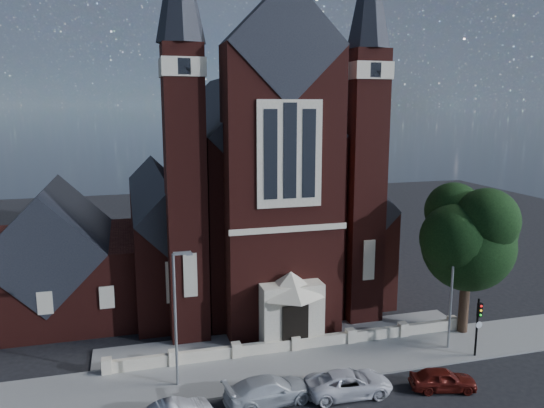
# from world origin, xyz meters

# --- Properties ---
(ground) EXTENTS (120.00, 120.00, 0.00)m
(ground) POSITION_xyz_m (0.00, 15.00, 0.00)
(ground) COLOR black
(ground) RESTS_ON ground
(pavement_strip) EXTENTS (60.00, 5.00, 0.12)m
(pavement_strip) POSITION_xyz_m (0.00, 4.50, 0.00)
(pavement_strip) COLOR gray
(pavement_strip) RESTS_ON ground
(forecourt_paving) EXTENTS (26.00, 3.00, 0.14)m
(forecourt_paving) POSITION_xyz_m (0.00, 8.50, 0.00)
(forecourt_paving) COLOR gray
(forecourt_paving) RESTS_ON ground
(forecourt_wall) EXTENTS (24.00, 0.40, 0.90)m
(forecourt_wall) POSITION_xyz_m (0.00, 6.50, 0.00)
(forecourt_wall) COLOR beige
(forecourt_wall) RESTS_ON ground
(church) EXTENTS (20.01, 34.90, 29.20)m
(church) POSITION_xyz_m (-0.00, 22.94, 8.19)
(church) COLOR #431611
(church) RESTS_ON ground
(parish_hall) EXTENTS (12.00, 12.20, 10.24)m
(parish_hall) POSITION_xyz_m (-16.00, 18.00, 4.01)
(parish_hall) COLOR #431611
(parish_hall) RESTS_ON ground
(street_tree) EXTENTS (6.40, 6.60, 10.70)m
(street_tree) POSITION_xyz_m (12.60, 5.71, 6.96)
(street_tree) COLOR black
(street_tree) RESTS_ON ground
(street_lamp_left) EXTENTS (1.16, 0.22, 8.09)m
(street_lamp_left) POSITION_xyz_m (-7.91, 4.00, 4.60)
(street_lamp_left) COLOR gray
(street_lamp_left) RESTS_ON ground
(street_lamp_right) EXTENTS (1.16, 0.22, 8.09)m
(street_lamp_right) POSITION_xyz_m (10.09, 4.00, 4.60)
(street_lamp_right) COLOR gray
(street_lamp_right) RESTS_ON ground
(traffic_signal) EXTENTS (0.28, 0.42, 4.00)m
(traffic_signal) POSITION_xyz_m (11.00, 2.43, 2.58)
(traffic_signal) COLOR black
(traffic_signal) RESTS_ON ground
(car_silver_b) EXTENTS (5.26, 2.62, 1.47)m
(car_silver_b) POSITION_xyz_m (-3.30, 0.90, 0.73)
(car_silver_b) COLOR #B7BBBF
(car_silver_b) RESTS_ON ground
(car_white_suv) EXTENTS (5.04, 2.53, 1.37)m
(car_white_suv) POSITION_xyz_m (1.26, 0.52, 0.69)
(car_white_suv) COLOR white
(car_white_suv) RESTS_ON ground
(car_dark_red) EXTENTS (4.02, 2.41, 1.28)m
(car_dark_red) POSITION_xyz_m (6.66, -0.46, 0.64)
(car_dark_red) COLOR #57140E
(car_dark_red) RESTS_ON ground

